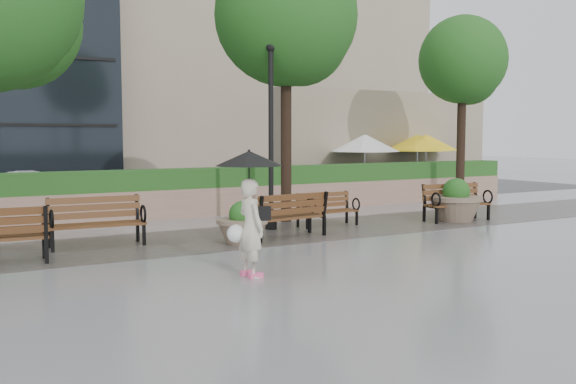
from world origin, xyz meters
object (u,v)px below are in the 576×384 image
pedestrian (250,201)px  bench_2 (286,225)px  bench_4 (456,210)px  planter_left (242,227)px  planter_right (456,205)px  car_right (41,192)px  lamppost (271,147)px  bench_3 (328,217)px  bench_1 (97,232)px

pedestrian → bench_2: bearing=-42.7°
bench_4 → planter_left: (-6.52, -0.35, 0.06)m
planter_left → planter_right: planter_right is taller
bench_2 → bench_4: bearing=174.9°
car_right → lamppost: bearing=-148.5°
bench_3 → pedestrian: bearing=-136.1°
car_right → planter_left: bearing=-163.4°
bench_3 → pedestrian: (-4.28, -4.13, 0.98)m
lamppost → car_right: (-4.24, 6.23, -1.37)m
bench_2 → bench_3: size_ratio=1.24×
pedestrian → planter_left: bearing=-27.9°
bench_4 → pedestrian: (-7.81, -3.24, 0.94)m
bench_4 → lamppost: 5.40m
bench_3 → car_right: (-5.71, 6.48, 0.37)m
planter_right → bench_3: bearing=164.9°
bench_2 → car_right: 8.50m
planter_left → car_right: car_right is taller
bench_4 → lamppost: bearing=171.6°
bench_2 → planter_left: (-1.18, -0.18, 0.05)m
bench_1 → lamppost: (4.25, 0.36, 1.69)m
bench_2 → planter_left: bench_2 is taller
bench_3 → bench_4: 3.64m
bench_1 → car_right: (0.01, 6.59, 0.32)m
bench_2 → bench_4: (5.34, 0.17, -0.01)m
car_right → bench_4: bearing=-131.3°
bench_3 → planter_left: size_ratio=1.46×
planter_left → lamppost: size_ratio=0.24×
planter_left → bench_3: bearing=22.6°
lamppost → bench_1: bearing=-175.2°
bench_3 → planter_right: bearing=-15.1°
bench_3 → bench_4: bearing=-14.3°
bench_1 → car_right: 6.59m
bench_1 → pedestrian: pedestrian is taller
bench_3 → bench_4: (3.53, -0.89, 0.04)m
bench_2 → bench_3: (1.81, 1.07, -0.05)m
bench_4 → bench_2: bearing=-173.6°
bench_1 → bench_4: (9.25, -0.79, -0.01)m
bench_3 → planter_right: size_ratio=1.14×
planter_left → lamppost: lamppost is taller
bench_4 → planter_right: (-0.06, -0.04, 0.16)m
lamppost → pedestrian: size_ratio=2.22×
bench_4 → planter_left: bench_4 is taller
bench_2 → lamppost: lamppost is taller
bench_1 → bench_3: bearing=4.2°
bench_3 → pedestrian: 6.03m
bench_2 → planter_right: bearing=174.5°
bench_2 → pedestrian: 4.04m
bench_4 → car_right: car_right is taller
planter_right → car_right: (-9.18, 7.42, 0.17)m
bench_1 → lamppost: size_ratio=0.43×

